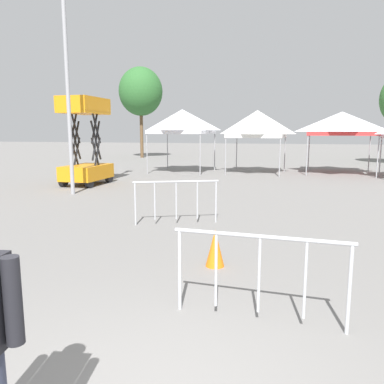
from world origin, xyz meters
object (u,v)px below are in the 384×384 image
object	(u,v)px
canopy_tent_far_right	(182,122)
traffic_cone_lot_center	(215,248)
canopy_tent_far_left	(342,124)
crowd_barrier_near_person	(259,261)
canopy_tent_behind_center	(257,124)
tree_behind_tents_center	(141,92)
scissor_lift	(86,158)
light_pole_near_lift	(65,39)
crowd_barrier_by_lift	(176,194)

from	to	relation	value
canopy_tent_far_right	traffic_cone_lot_center	world-z (taller)	canopy_tent_far_right
canopy_tent_far_left	crowd_barrier_near_person	bearing A→B (deg)	-99.74
canopy_tent_behind_center	tree_behind_tents_center	xyz separation A→B (m)	(-10.75, 10.19, 2.96)
scissor_lift	tree_behind_tents_center	size ratio (longest dim) A/B	0.48
canopy_tent_far_right	crowd_barrier_near_person	distance (m)	17.18
tree_behind_tents_center	crowd_barrier_near_person	size ratio (longest dim) A/B	3.66
canopy_tent_behind_center	scissor_lift	size ratio (longest dim) A/B	0.93
light_pole_near_lift	crowd_barrier_by_lift	distance (m)	7.60
tree_behind_tents_center	crowd_barrier_near_person	world-z (taller)	tree_behind_tents_center
tree_behind_tents_center	crowd_barrier_near_person	distance (m)	29.80
light_pole_near_lift	canopy_tent_far_left	bearing A→B (deg)	43.28
scissor_lift	traffic_cone_lot_center	bearing A→B (deg)	-49.57
canopy_tent_behind_center	light_pole_near_lift	xyz separation A→B (m)	(-5.91, -8.76, 2.75)
crowd_barrier_by_lift	crowd_barrier_near_person	distance (m)	5.00
canopy_tent_far_right	canopy_tent_behind_center	xyz separation A→B (m)	(4.08, 0.43, -0.14)
canopy_tent_behind_center	light_pole_near_lift	distance (m)	10.92
scissor_lift	traffic_cone_lot_center	world-z (taller)	scissor_lift
light_pole_near_lift	crowd_barrier_near_person	world-z (taller)	light_pole_near_lift
canopy_tent_behind_center	canopy_tent_far_left	world-z (taller)	canopy_tent_behind_center
canopy_tent_behind_center	canopy_tent_far_left	size ratio (longest dim) A/B	0.91
traffic_cone_lot_center	crowd_barrier_near_person	bearing A→B (deg)	-63.56
canopy_tent_far_right	tree_behind_tents_center	world-z (taller)	tree_behind_tents_center
canopy_tent_behind_center	scissor_lift	distance (m)	9.37
canopy_tent_far_right	crowd_barrier_by_lift	xyz separation A→B (m)	(3.13, -11.73, -2.04)
crowd_barrier_by_lift	canopy_tent_far_left	bearing A→B (deg)	67.79
canopy_tent_behind_center	tree_behind_tents_center	world-z (taller)	tree_behind_tents_center
canopy_tent_far_left	crowd_barrier_near_person	distance (m)	17.89
canopy_tent_far_right	canopy_tent_behind_center	distance (m)	4.11
scissor_lift	tree_behind_tents_center	world-z (taller)	tree_behind_tents_center
canopy_tent_far_left	scissor_lift	xyz separation A→B (m)	(-11.06, -7.36, -1.55)
crowd_barrier_near_person	tree_behind_tents_center	bearing A→B (deg)	114.39
tree_behind_tents_center	crowd_barrier_by_lift	xyz separation A→B (m)	(9.80, -22.35, -4.87)
canopy_tent_far_right	traffic_cone_lot_center	distance (m)	15.35
crowd_barrier_near_person	traffic_cone_lot_center	size ratio (longest dim) A/B	3.29
tree_behind_tents_center	crowd_barrier_by_lift	world-z (taller)	tree_behind_tents_center
tree_behind_tents_center	traffic_cone_lot_center	distance (m)	27.98
canopy_tent_far_left	crowd_barrier_near_person	world-z (taller)	canopy_tent_far_left
scissor_lift	canopy_tent_behind_center	bearing A→B (deg)	43.93
canopy_tent_far_left	tree_behind_tents_center	bearing A→B (deg)	148.61
light_pole_near_lift	crowd_barrier_near_person	xyz separation A→B (m)	(7.30, -7.82, -4.65)
canopy_tent_behind_center	traffic_cone_lot_center	world-z (taller)	canopy_tent_behind_center
canopy_tent_behind_center	crowd_barrier_by_lift	distance (m)	12.34
canopy_tent_far_right	scissor_lift	world-z (taller)	scissor_lift
light_pole_near_lift	scissor_lift	bearing A→B (deg)	107.64
crowd_barrier_by_lift	traffic_cone_lot_center	world-z (taller)	crowd_barrier_by_lift
canopy_tent_far_right	crowd_barrier_near_person	xyz separation A→B (m)	(5.48, -16.15, -2.04)
traffic_cone_lot_center	light_pole_near_lift	bearing A→B (deg)	136.60
scissor_lift	light_pole_near_lift	xyz separation A→B (m)	(0.75, -2.35, 4.28)
scissor_lift	crowd_barrier_near_person	xyz separation A→B (m)	(8.05, -10.16, -0.38)
canopy_tent_far_right	crowd_barrier_near_person	world-z (taller)	canopy_tent_far_right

